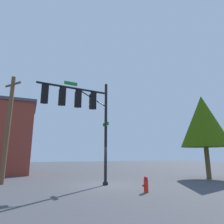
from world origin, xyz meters
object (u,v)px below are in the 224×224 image
Objects in this scene: tree_near at (203,121)px; signal_pole_assembly at (80,107)px; fire_hydrant at (146,184)px; utility_pole at (8,126)px.

signal_pole_assembly is at bearing 2.41° from tree_near.
fire_hydrant is 0.11× the size of tree_near.
utility_pole is at bearing -40.37° from fire_hydrant.
tree_near is (-8.76, -3.74, 4.68)m from fire_hydrant.
fire_hydrant is (-3.01, 3.25, -4.73)m from signal_pole_assembly.
fire_hydrant is at bearing 132.77° from signal_pole_assembly.
utility_pole is 9.45× the size of fire_hydrant.
tree_near is at bearing 170.76° from utility_pole.
fire_hydrant is at bearing 139.63° from utility_pole.
utility_pole is 16.52m from tree_near.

